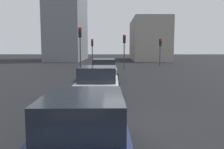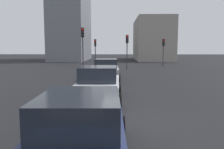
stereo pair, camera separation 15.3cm
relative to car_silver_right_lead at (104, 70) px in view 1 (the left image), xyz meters
name	(u,v)px [view 1 (the left image)]	position (x,y,z in m)	size (l,w,h in m)	color
ground_plane	(141,127)	(-10.64, -1.69, -0.87)	(160.00, 160.00, 0.20)	black
car_silver_right_lead	(104,70)	(0.00, 0.00, 0.00)	(4.35, 2.22, 1.62)	#A8AAB2
car_white_right_second	(98,85)	(-7.36, -0.05, 0.00)	(4.26, 2.09, 1.63)	silver
car_navy_right_third	(84,132)	(-13.39, -0.19, -0.02)	(4.70, 2.07, 1.57)	#141E4C
traffic_light_near_left	(160,47)	(12.98, -6.85, 1.83)	(0.32, 0.30, 3.61)	#2D2D30
traffic_light_near_right	(92,47)	(12.44, 2.03, 1.79)	(0.32, 0.30, 3.55)	#2D2D30
traffic_light_far_left	(80,41)	(4.57, 2.47, 2.35)	(0.32, 0.28, 4.37)	#2D2D30
traffic_light_far_right	(124,45)	(8.43, -1.94, 2.02)	(0.33, 0.31, 3.88)	#2D2D30
building_facade_left	(148,40)	(29.91, -7.69, 3.26)	(15.46, 6.55, 8.06)	gray
building_facade_center	(67,15)	(28.63, 8.31, 8.04)	(14.75, 6.15, 17.63)	slate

